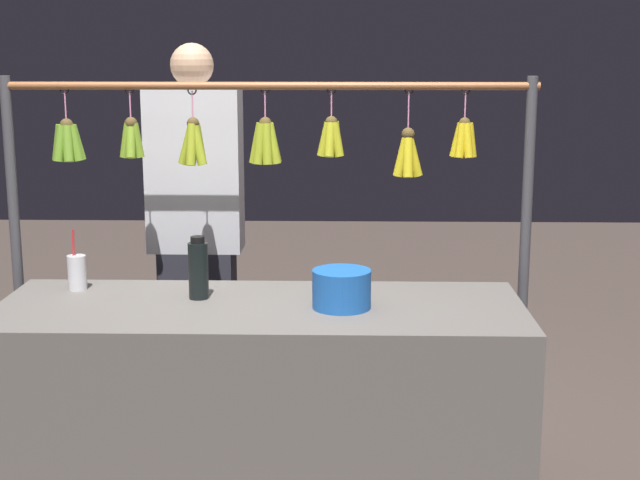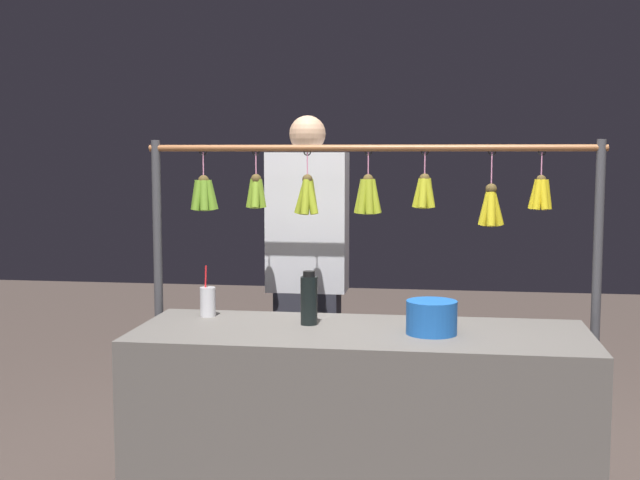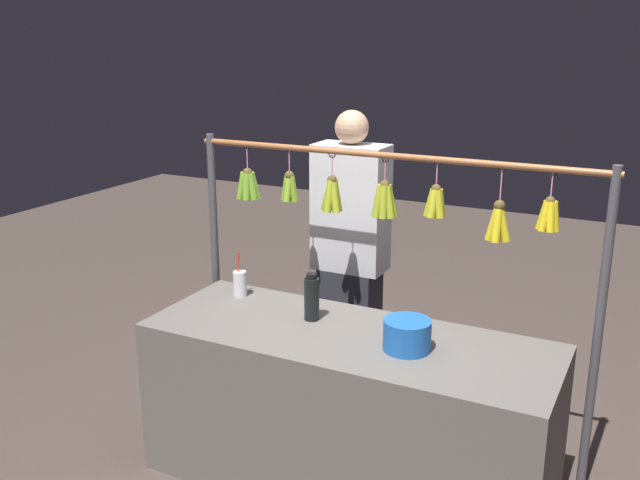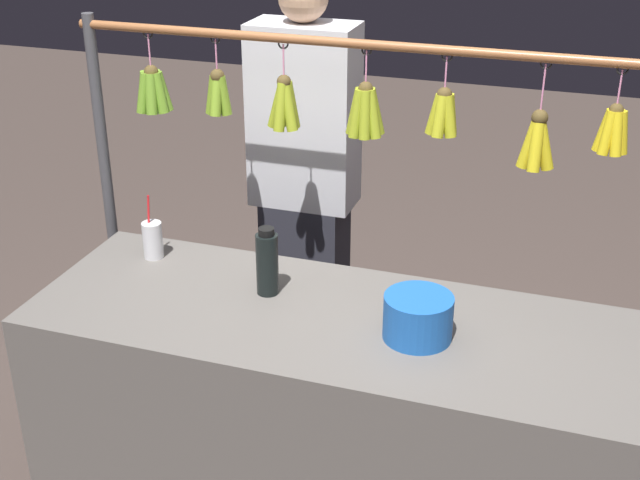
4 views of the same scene
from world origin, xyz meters
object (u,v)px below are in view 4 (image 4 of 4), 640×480
Objects in this scene: blue_bucket at (418,317)px; drink_cup at (153,240)px; water_bottle at (267,263)px; vendor_person at (305,194)px.

blue_bucket is 0.90× the size of drink_cup.
water_bottle is 0.73m from vendor_person.
drink_cup is at bearing 57.51° from vendor_person.
water_bottle is 0.52m from drink_cup.
drink_cup is at bearing -13.35° from water_bottle.
water_bottle is 0.14× the size of vendor_person.
drink_cup is 0.71m from vendor_person.
water_bottle is 1.12× the size of blue_bucket.
blue_bucket is 0.12× the size of vendor_person.
vendor_person is at bearing -80.59° from water_bottle.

